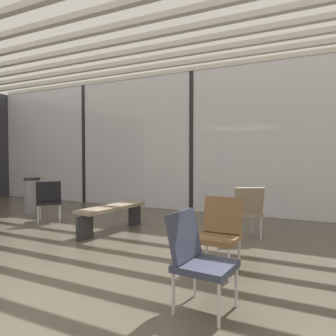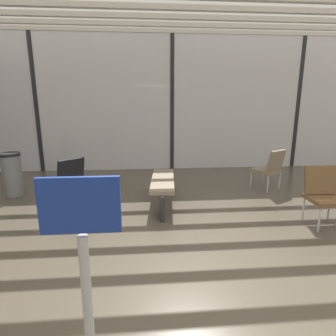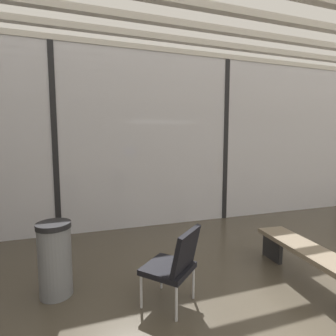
% 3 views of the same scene
% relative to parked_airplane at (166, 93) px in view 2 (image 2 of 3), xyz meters
% --- Properties ---
extents(ground_plane, '(60.00, 60.00, 0.00)m').
position_rel_parked_airplane_xyz_m(ground_plane, '(-0.20, -10.15, -2.18)').
color(ground_plane, '#4C4438').
extents(glass_curtain_wall, '(14.00, 0.08, 3.51)m').
position_rel_parked_airplane_xyz_m(glass_curtain_wall, '(-0.20, -4.95, -0.43)').
color(glass_curtain_wall, silver).
rests_on(glass_curtain_wall, ground).
extents(window_mullion_0, '(0.10, 0.12, 3.51)m').
position_rel_parked_airplane_xyz_m(window_mullion_0, '(-3.70, -4.95, -0.43)').
color(window_mullion_0, black).
rests_on(window_mullion_0, ground).
extents(window_mullion_1, '(0.10, 0.12, 3.51)m').
position_rel_parked_airplane_xyz_m(window_mullion_1, '(-0.20, -4.95, -0.43)').
color(window_mullion_1, black).
rests_on(window_mullion_1, ground).
extents(window_mullion_2, '(0.10, 0.12, 3.51)m').
position_rel_parked_airplane_xyz_m(window_mullion_2, '(3.30, -4.95, -0.43)').
color(window_mullion_2, black).
rests_on(window_mullion_2, ground).
extents(parked_airplane, '(11.38, 4.37, 4.37)m').
position_rel_parked_airplane_xyz_m(parked_airplane, '(0.00, 0.00, 0.00)').
color(parked_airplane, silver).
rests_on(parked_airplane, ground).
extents(lounge_chair_1, '(0.71, 0.71, 0.87)m').
position_rel_parked_airplane_xyz_m(lounge_chair_1, '(-2.32, -7.60, -1.69)').
color(lounge_chair_1, black).
rests_on(lounge_chair_1, ground).
extents(lounge_chair_2, '(0.68, 0.70, 0.87)m').
position_rel_parked_airplane_xyz_m(lounge_chair_2, '(1.67, -7.05, -1.69)').
color(lounge_chair_2, '#7F705B').
rests_on(lounge_chair_2, ground).
extents(lounge_chair_3, '(0.49, 0.53, 0.87)m').
position_rel_parked_airplane_xyz_m(lounge_chair_3, '(1.74, -8.74, -1.69)').
color(lounge_chair_3, brown).
rests_on(lounge_chair_3, ground).
extents(waiting_bench, '(0.53, 1.70, 0.47)m').
position_rel_parked_airplane_xyz_m(waiting_bench, '(-0.63, -7.70, -1.82)').
color(waiting_bench, '#7F705B').
rests_on(waiting_bench, ground).
extents(trash_bin, '(0.38, 0.38, 0.86)m').
position_rel_parked_airplane_xyz_m(trash_bin, '(-3.56, -6.99, -1.75)').
color(trash_bin, slate).
rests_on(trash_bin, ground).
extents(info_sign, '(0.44, 0.32, 1.44)m').
position_rel_parked_airplane_xyz_m(info_sign, '(-1.30, -11.07, -1.51)').
color(info_sign, '#333333').
rests_on(info_sign, ground).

